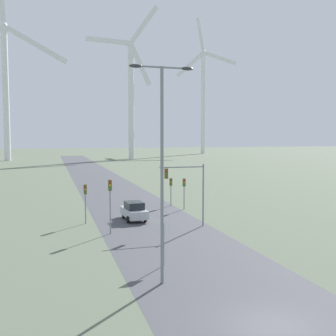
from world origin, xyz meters
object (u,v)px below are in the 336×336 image
object	(u,v)px
stop_sign_near	(164,234)
wind_turbine_center	(131,89)
traffic_light_post_mid_left	(85,195)
wind_turbine_right	(203,93)
streetlamp	(162,152)
traffic_light_mast_overhead	(188,182)
traffic_light_post_mid_right	(171,186)
car_approaching	(134,211)
traffic_light_post_near_left	(110,195)
wind_turbine_left	(5,76)
traffic_light_post_near_right	(184,187)

from	to	relation	value
stop_sign_near	wind_turbine_center	world-z (taller)	wind_turbine_center
traffic_light_post_mid_left	wind_turbine_right	size ratio (longest dim) A/B	0.05
traffic_light_post_mid_left	wind_turbine_center	size ratio (longest dim) A/B	0.06
traffic_light_post_mid_left	wind_turbine_center	distance (m)	118.07
traffic_light_post_mid_left	wind_turbine_center	xyz separation A→B (m)	(26.93, 112.40, 24.12)
streetlamp	traffic_light_mast_overhead	xyz separation A→B (m)	(6.03, 12.71, -3.26)
traffic_light_post_mid_right	car_approaching	distance (m)	9.11
wind_turbine_center	traffic_light_post_near_left	bearing A→B (deg)	-102.18
wind_turbine_left	wind_turbine_right	world-z (taller)	wind_turbine_left
traffic_light_mast_overhead	stop_sign_near	bearing A→B (deg)	-117.44
stop_sign_near	wind_turbine_center	size ratio (longest dim) A/B	0.05
traffic_light_post_near_left	wind_turbine_left	distance (m)	121.09
streetlamp	traffic_light_post_near_right	xyz separation A→B (m)	(8.56, 21.12, -4.75)
streetlamp	traffic_light_post_mid_left	size ratio (longest dim) A/B	3.22
traffic_light_post_mid_left	wind_turbine_center	bearing A→B (deg)	76.52
wind_turbine_center	traffic_light_mast_overhead	bearing A→B (deg)	-98.85
car_approaching	wind_turbine_right	bearing A→B (deg)	65.93
wind_turbine_right	stop_sign_near	bearing A→B (deg)	-112.50
streetlamp	wind_turbine_right	world-z (taller)	wind_turbine_right
streetlamp	traffic_light_post_mid_right	distance (m)	25.57
traffic_light_post_mid_left	traffic_light_mast_overhead	world-z (taller)	traffic_light_mast_overhead
traffic_light_post_mid_right	car_approaching	world-z (taller)	traffic_light_post_mid_right
car_approaching	wind_turbine_right	xyz separation A→B (m)	(66.78, 149.52, 29.61)
stop_sign_near	traffic_light_post_near_left	distance (m)	9.57
traffic_light_post_near_left	wind_turbine_left	world-z (taller)	wind_turbine_left
traffic_light_post_mid_left	traffic_light_mast_overhead	distance (m)	9.79
traffic_light_post_near_left	wind_turbine_center	size ratio (longest dim) A/B	0.08
streetlamp	traffic_light_post_near_right	size ratio (longest dim) A/B	3.40
stop_sign_near	traffic_light_mast_overhead	world-z (taller)	traffic_light_mast_overhead
traffic_light_post_near_left	traffic_light_post_mid_left	xyz separation A→B (m)	(-1.67, 4.64, -0.61)
traffic_light_post_near_left	car_approaching	size ratio (longest dim) A/B	1.08
traffic_light_post_mid_left	traffic_light_post_mid_right	size ratio (longest dim) A/B	1.13
traffic_light_post_near_left	traffic_light_mast_overhead	bearing A→B (deg)	4.83
traffic_light_post_mid_right	wind_turbine_right	bearing A→B (deg)	66.90
traffic_light_post_mid_left	traffic_light_post_near_left	bearing A→B (deg)	-70.26
traffic_light_post_mid_left	traffic_light_mast_overhead	size ratio (longest dim) A/B	0.65
traffic_light_post_mid_left	car_approaching	size ratio (longest dim) A/B	0.88
traffic_light_post_near_right	traffic_light_post_mid_right	xyz separation A→B (m)	(-0.73, 2.72, -0.16)
streetlamp	traffic_light_post_mid_left	xyz separation A→B (m)	(-2.78, 16.75, -4.61)
wind_turbine_left	wind_turbine_center	bearing A→B (deg)	0.50
streetlamp	car_approaching	bearing A→B (deg)	83.52
traffic_light_post_mid_right	wind_turbine_center	xyz separation A→B (m)	(16.33, 105.31, 24.43)
traffic_light_post_near_left	car_approaching	xyz separation A→B (m)	(3.05, 4.95, -2.42)
wind_turbine_center	stop_sign_near	bearing A→B (deg)	-100.43
traffic_light_post_mid_left	car_approaching	xyz separation A→B (m)	(4.71, 0.31, -1.81)
wind_turbine_center	traffic_light_post_mid_left	bearing A→B (deg)	-103.48
traffic_light_post_near_right	wind_turbine_center	distance (m)	111.81
stop_sign_near	traffic_light_post_near_right	distance (m)	19.82
traffic_light_mast_overhead	wind_turbine_right	distance (m)	168.23
streetlamp	wind_turbine_right	xyz separation A→B (m)	(68.71, 166.57, 23.19)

